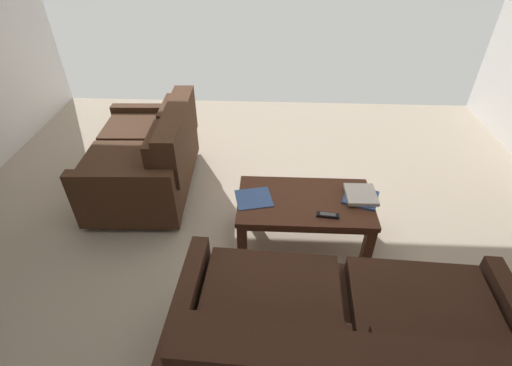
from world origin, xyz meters
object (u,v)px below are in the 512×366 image
at_px(loveseat_near, 149,157).
at_px(tv_remote, 328,215).
at_px(coffee_table, 305,207).
at_px(sofa_main, 345,345).
at_px(book_stack, 361,196).
at_px(loose_magazine, 254,198).

height_order(loveseat_near, tv_remote, loveseat_near).
relative_size(coffee_table, tv_remote, 6.19).
bearing_deg(sofa_main, book_stack, -103.19).
bearing_deg(coffee_table, sofa_main, 97.35).
bearing_deg(tv_remote, loveseat_near, -27.40).
height_order(coffee_table, tv_remote, tv_remote).
bearing_deg(sofa_main, loveseat_near, -48.85).
xyz_separation_m(coffee_table, loose_magazine, (0.39, 0.00, 0.07)).
xyz_separation_m(book_stack, loose_magazine, (0.81, 0.05, -0.02)).
height_order(coffee_table, loose_magazine, loose_magazine).
xyz_separation_m(sofa_main, coffee_table, (0.15, -1.13, -0.02)).
bearing_deg(loose_magazine, loveseat_near, 45.29).
xyz_separation_m(tv_remote, loose_magazine, (0.54, -0.17, -0.01)).
relative_size(coffee_table, loose_magazine, 3.84).
xyz_separation_m(loveseat_near, book_stack, (-1.80, 0.57, 0.07)).
relative_size(book_stack, tv_remote, 1.89).
distance_m(sofa_main, loveseat_near, 2.31).
bearing_deg(coffee_table, loose_magazine, 0.47).
distance_m(sofa_main, tv_remote, 0.95).
height_order(loveseat_near, loose_magazine, loveseat_near).
distance_m(book_stack, loose_magazine, 0.81).
xyz_separation_m(coffee_table, tv_remote, (-0.15, 0.18, 0.08)).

